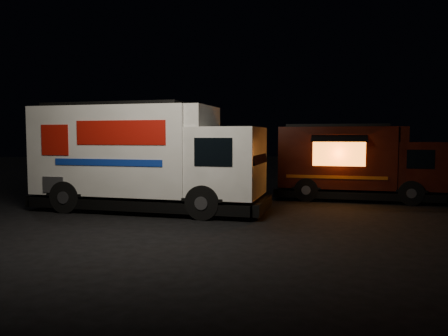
# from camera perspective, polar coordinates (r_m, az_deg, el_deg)

# --- Properties ---
(ground) EXTENTS (80.00, 80.00, 0.00)m
(ground) POSITION_cam_1_polar(r_m,az_deg,el_deg) (13.92, -1.96, -6.03)
(ground) COLOR black
(ground) RESTS_ON ground
(white_truck) EXTENTS (8.29, 4.90, 3.56)m
(white_truck) POSITION_cam_1_polar(r_m,az_deg,el_deg) (14.69, -9.70, 1.44)
(white_truck) COLOR white
(white_truck) RESTS_ON ground
(red_truck) EXTENTS (6.70, 4.08, 2.93)m
(red_truck) POSITION_cam_1_polar(r_m,az_deg,el_deg) (17.72, 17.12, 0.75)
(red_truck) COLOR #3B130A
(red_truck) RESTS_ON ground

